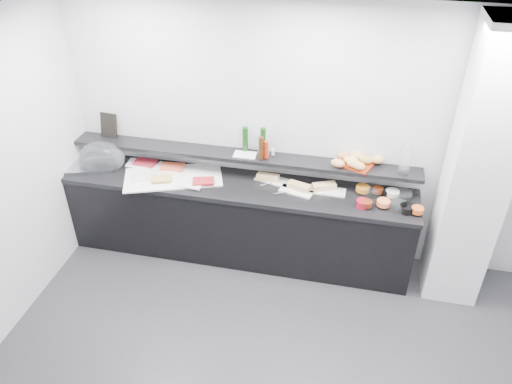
% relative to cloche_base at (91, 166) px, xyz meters
% --- Properties ---
extents(back_wall, '(5.00, 0.02, 2.70)m').
position_rel_cloche_base_xyz_m(back_wall, '(2.31, 0.32, 0.43)').
color(back_wall, silver).
rests_on(back_wall, ground).
extents(ceiling, '(5.00, 5.00, 0.00)m').
position_rel_cloche_base_xyz_m(ceiling, '(2.31, -1.68, 1.78)').
color(ceiling, white).
rests_on(ceiling, back_wall).
extents(column, '(0.50, 0.50, 2.70)m').
position_rel_cloche_base_xyz_m(column, '(3.81, -0.03, 0.43)').
color(column, silver).
rests_on(column, ground).
extents(buffet_cabinet, '(3.60, 0.60, 0.85)m').
position_rel_cloche_base_xyz_m(buffet_cabinet, '(1.61, 0.02, -0.50)').
color(buffet_cabinet, black).
rests_on(buffet_cabinet, ground).
extents(counter_top, '(3.62, 0.62, 0.05)m').
position_rel_cloche_base_xyz_m(counter_top, '(1.61, 0.02, -0.05)').
color(counter_top, black).
rests_on(counter_top, buffet_cabinet).
extents(wall_shelf, '(3.60, 0.25, 0.04)m').
position_rel_cloche_base_xyz_m(wall_shelf, '(1.61, 0.20, 0.21)').
color(wall_shelf, black).
rests_on(wall_shelf, back_wall).
extents(cloche_base, '(0.57, 0.46, 0.04)m').
position_rel_cloche_base_xyz_m(cloche_base, '(0.00, 0.00, 0.00)').
color(cloche_base, '#AAACB1').
rests_on(cloche_base, counter_top).
extents(cloche_dome, '(0.53, 0.38, 0.34)m').
position_rel_cloche_base_xyz_m(cloche_dome, '(0.13, 0.03, 0.11)').
color(cloche_dome, white).
rests_on(cloche_dome, cloche_base).
extents(linen_runner, '(1.09, 0.78, 0.01)m').
position_rel_cloche_base_xyz_m(linen_runner, '(0.93, -0.01, -0.01)').
color(linen_runner, white).
rests_on(linen_runner, counter_top).
extents(platter_meat_a, '(0.28, 0.20, 0.01)m').
position_rel_cloche_base_xyz_m(platter_meat_a, '(0.49, 0.16, 0.00)').
color(platter_meat_a, white).
rests_on(platter_meat_a, linen_runner).
extents(food_meat_a, '(0.24, 0.16, 0.02)m').
position_rel_cloche_base_xyz_m(food_meat_a, '(0.55, 0.15, 0.02)').
color(food_meat_a, maroon).
rests_on(food_meat_a, platter_meat_a).
extents(platter_salmon, '(0.33, 0.27, 0.01)m').
position_rel_cloche_base_xyz_m(platter_salmon, '(0.80, 0.11, 0.00)').
color(platter_salmon, white).
rests_on(platter_salmon, linen_runner).
extents(food_salmon, '(0.25, 0.18, 0.02)m').
position_rel_cloche_base_xyz_m(food_salmon, '(0.87, 0.14, 0.02)').
color(food_salmon, '#DE4A2D').
rests_on(food_salmon, platter_salmon).
extents(platter_cheese, '(0.31, 0.26, 0.01)m').
position_rel_cloche_base_xyz_m(platter_cheese, '(0.64, -0.09, 0.00)').
color(platter_cheese, white).
rests_on(platter_cheese, linen_runner).
extents(food_cheese, '(0.23, 0.18, 0.02)m').
position_rel_cloche_base_xyz_m(food_cheese, '(0.84, -0.11, 0.02)').
color(food_cheese, tan).
rests_on(food_cheese, platter_cheese).
extents(platter_meat_b, '(0.29, 0.20, 0.01)m').
position_rel_cloche_base_xyz_m(platter_meat_b, '(1.14, -0.10, 0.00)').
color(platter_meat_b, white).
rests_on(platter_meat_b, linen_runner).
extents(food_meat_b, '(0.24, 0.19, 0.02)m').
position_rel_cloche_base_xyz_m(food_meat_b, '(1.27, -0.06, 0.02)').
color(food_meat_b, maroon).
rests_on(food_meat_b, platter_meat_b).
extents(sandwich_plate_left, '(0.39, 0.24, 0.01)m').
position_rel_cloche_base_xyz_m(sandwich_plate_left, '(1.95, 0.16, -0.01)').
color(sandwich_plate_left, white).
rests_on(sandwich_plate_left, counter_top).
extents(sandwich_food_left, '(0.23, 0.10, 0.06)m').
position_rel_cloche_base_xyz_m(sandwich_food_left, '(1.90, 0.14, 0.02)').
color(sandwich_food_left, '#E3CB77').
rests_on(sandwich_food_left, sandwich_plate_left).
extents(tongs_left, '(0.13, 0.10, 0.01)m').
position_rel_cloche_base_xyz_m(tongs_left, '(1.91, 0.06, -0.00)').
color(tongs_left, '#B9BCC1').
rests_on(tongs_left, sandwich_plate_left).
extents(sandwich_plate_mid, '(0.35, 0.22, 0.01)m').
position_rel_cloche_base_xyz_m(sandwich_plate_mid, '(2.21, 0.00, -0.01)').
color(sandwich_plate_mid, silver).
rests_on(sandwich_plate_mid, counter_top).
extents(sandwich_food_mid, '(0.24, 0.15, 0.06)m').
position_rel_cloche_base_xyz_m(sandwich_food_mid, '(2.23, 0.04, 0.02)').
color(sandwich_food_mid, tan).
rests_on(sandwich_food_mid, sandwich_plate_mid).
extents(tongs_mid, '(0.15, 0.08, 0.01)m').
position_rel_cloche_base_xyz_m(tongs_mid, '(2.08, -0.07, -0.00)').
color(tongs_mid, '#ABAEB2').
rests_on(tongs_mid, sandwich_plate_mid).
extents(sandwich_plate_right, '(0.36, 0.16, 0.01)m').
position_rel_cloche_base_xyz_m(sandwich_plate_right, '(2.51, 0.07, -0.01)').
color(sandwich_plate_right, silver).
rests_on(sandwich_plate_right, counter_top).
extents(sandwich_food_right, '(0.25, 0.18, 0.06)m').
position_rel_cloche_base_xyz_m(sandwich_food_right, '(2.48, 0.10, 0.02)').
color(sandwich_food_right, '#D9B572').
rests_on(sandwich_food_right, sandwich_plate_right).
extents(tongs_right, '(0.16, 0.03, 0.01)m').
position_rel_cloche_base_xyz_m(tongs_right, '(2.48, 0.07, -0.00)').
color(tongs_right, silver).
rests_on(tongs_right, sandwich_plate_right).
extents(bowl_glass_fruit, '(0.22, 0.22, 0.07)m').
position_rel_cloche_base_xyz_m(bowl_glass_fruit, '(2.94, 0.14, 0.02)').
color(bowl_glass_fruit, silver).
rests_on(bowl_glass_fruit, counter_top).
extents(fill_glass_fruit, '(0.18, 0.18, 0.05)m').
position_rel_cloche_base_xyz_m(fill_glass_fruit, '(2.85, 0.13, 0.03)').
color(fill_glass_fruit, orange).
rests_on(fill_glass_fruit, bowl_glass_fruit).
extents(bowl_black_jam, '(0.17, 0.17, 0.07)m').
position_rel_cloche_base_xyz_m(bowl_black_jam, '(3.10, 0.14, 0.02)').
color(bowl_black_jam, black).
rests_on(bowl_black_jam, counter_top).
extents(fill_black_jam, '(0.12, 0.12, 0.05)m').
position_rel_cloche_base_xyz_m(fill_black_jam, '(3.00, 0.14, 0.03)').
color(fill_black_jam, '#60230D').
rests_on(fill_black_jam, bowl_black_jam).
extents(bowl_glass_cream, '(0.23, 0.23, 0.07)m').
position_rel_cloche_base_xyz_m(bowl_glass_cream, '(3.22, 0.11, 0.02)').
color(bowl_glass_cream, white).
rests_on(bowl_glass_cream, counter_top).
extents(fill_glass_cream, '(0.17, 0.17, 0.05)m').
position_rel_cloche_base_xyz_m(fill_glass_cream, '(3.14, 0.12, 0.03)').
color(fill_glass_cream, white).
rests_on(fill_glass_cream, bowl_glass_cream).
extents(bowl_red_jam, '(0.15, 0.15, 0.07)m').
position_rel_cloche_base_xyz_m(bowl_red_jam, '(2.86, -0.11, 0.02)').
color(bowl_red_jam, maroon).
rests_on(bowl_red_jam, counter_top).
extents(fill_red_jam, '(0.11, 0.11, 0.05)m').
position_rel_cloche_base_xyz_m(fill_red_jam, '(2.90, -0.12, 0.03)').
color(fill_red_jam, '#5A200C').
rests_on(fill_red_jam, bowl_red_jam).
extents(bowl_glass_salmon, '(0.19, 0.19, 0.07)m').
position_rel_cloche_base_xyz_m(bowl_glass_salmon, '(3.19, -0.08, 0.02)').
color(bowl_glass_salmon, silver).
rests_on(bowl_glass_salmon, counter_top).
extents(fill_glass_salmon, '(0.14, 0.14, 0.05)m').
position_rel_cloche_base_xyz_m(fill_glass_salmon, '(3.05, -0.07, 0.03)').
color(fill_glass_salmon, orange).
rests_on(fill_glass_salmon, bowl_glass_salmon).
extents(bowl_black_fruit, '(0.18, 0.18, 0.07)m').
position_rel_cloche_base_xyz_m(bowl_black_fruit, '(3.27, -0.11, 0.02)').
color(bowl_black_fruit, black).
rests_on(bowl_black_fruit, counter_top).
extents(fill_black_fruit, '(0.15, 0.15, 0.05)m').
position_rel_cloche_base_xyz_m(fill_black_fruit, '(3.36, -0.12, 0.03)').
color(fill_black_fruit, '#D6551D').
rests_on(fill_black_fruit, bowl_black_fruit).
extents(framed_print, '(0.20, 0.09, 0.26)m').
position_rel_cloche_base_xyz_m(framed_print, '(0.13, 0.28, 0.36)').
color(framed_print, black).
rests_on(framed_print, wall_shelf).
extents(print_art, '(0.20, 0.08, 0.22)m').
position_rel_cloche_base_xyz_m(print_art, '(0.12, 0.28, 0.36)').
color(print_art, beige).
rests_on(print_art, framed_print).
extents(condiment_tray, '(0.23, 0.14, 0.01)m').
position_rel_cloche_base_xyz_m(condiment_tray, '(1.65, 0.18, 0.24)').
color(condiment_tray, white).
rests_on(condiment_tray, wall_shelf).
extents(bottle_green_a, '(0.07, 0.07, 0.26)m').
position_rel_cloche_base_xyz_m(bottle_green_a, '(1.64, 0.26, 0.37)').
color(bottle_green_a, '#123C10').
rests_on(bottle_green_a, condiment_tray).
extents(bottle_brown, '(0.05, 0.05, 0.24)m').
position_rel_cloche_base_xyz_m(bottle_brown, '(1.83, 0.13, 0.36)').
color(bottle_brown, '#3B1D0A').
rests_on(bottle_brown, condiment_tray).
extents(bottle_green_b, '(0.07, 0.07, 0.28)m').
position_rel_cloche_base_xyz_m(bottle_green_b, '(1.82, 0.24, 0.38)').
color(bottle_green_b, '#123C10').
rests_on(bottle_green_b, condiment_tray).
extents(bottle_hot, '(0.05, 0.05, 0.18)m').
position_rel_cloche_base_xyz_m(bottle_hot, '(1.87, 0.16, 0.33)').
color(bottle_hot, red).
rests_on(bottle_hot, condiment_tray).
extents(shaker_salt, '(0.04, 0.04, 0.07)m').
position_rel_cloche_base_xyz_m(shaker_salt, '(1.93, 0.23, 0.28)').
color(shaker_salt, silver).
rests_on(shaker_salt, condiment_tray).
extents(shaker_pepper, '(0.03, 0.03, 0.07)m').
position_rel_cloche_base_xyz_m(shaker_pepper, '(1.87, 0.21, 0.28)').
color(shaker_pepper, white).
rests_on(shaker_pepper, condiment_tray).
extents(bread_tray, '(0.42, 0.36, 0.02)m').
position_rel_cloche_base_xyz_m(bread_tray, '(2.73, 0.23, 0.24)').
color(bread_tray, maroon).
rests_on(bread_tray, wall_shelf).
extents(bread_roll_nw, '(0.15, 0.12, 0.08)m').
position_rel_cloche_base_xyz_m(bread_roll_nw, '(2.63, 0.28, 0.29)').
color(bread_roll_nw, '#B37644').
rests_on(bread_roll_nw, bread_tray).
extents(bread_roll_n, '(0.18, 0.14, 0.08)m').
position_rel_cloche_base_xyz_m(bread_roll_n, '(2.76, 0.30, 0.29)').
color(bread_roll_n, tan).
rests_on(bread_roll_n, bread_tray).
extents(bread_roll_ne, '(0.14, 0.09, 0.08)m').
position_rel_cloche_base_xyz_m(bread_roll_ne, '(2.96, 0.27, 0.29)').
color(bread_roll_ne, tan).
rests_on(bread_roll_ne, bread_tray).
extents(bread_roll_sw, '(0.15, 0.11, 0.08)m').
position_rel_cloche_base_xyz_m(bread_roll_sw, '(2.58, 0.12, 0.29)').
color(bread_roll_sw, tan).
rests_on(bread_roll_sw, bread_tray).
extents(bread_roll_s, '(0.16, 0.14, 0.08)m').
position_rel_cloche_base_xyz_m(bread_roll_s, '(2.78, 0.12, 0.29)').
color(bread_roll_s, tan).
rests_on(bread_roll_s, bread_tray).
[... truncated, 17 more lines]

